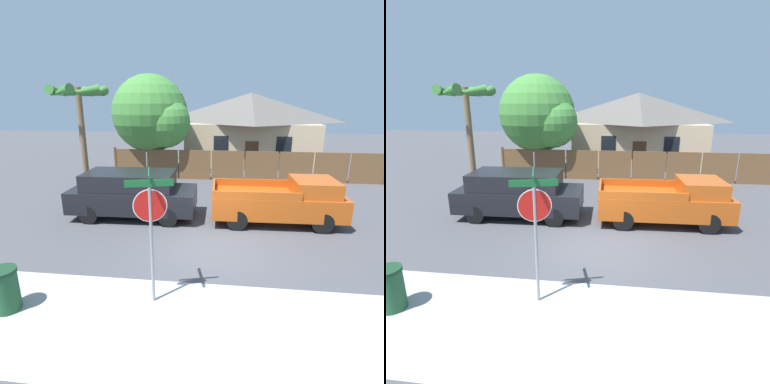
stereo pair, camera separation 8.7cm
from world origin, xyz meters
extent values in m
plane|color=#47474C|center=(0.00, 0.00, 0.00)|extent=(80.00, 80.00, 0.00)
cube|color=#A3A39E|center=(0.00, -3.60, 0.00)|extent=(36.00, 3.20, 0.01)
cube|color=brown|center=(-5.51, 9.05, 0.89)|extent=(1.91, 0.06, 1.78)
cube|color=brown|center=(-3.52, 9.05, 0.89)|extent=(1.91, 0.06, 1.78)
cube|color=brown|center=(-1.54, 9.05, 0.89)|extent=(1.91, 0.06, 1.78)
cube|color=brown|center=(0.44, 9.05, 0.89)|extent=(1.91, 0.06, 1.78)
cube|color=brown|center=(2.43, 9.05, 0.89)|extent=(1.91, 0.06, 1.78)
cube|color=brown|center=(4.41, 9.05, 0.89)|extent=(1.91, 0.06, 1.78)
cube|color=brown|center=(6.40, 9.05, 0.89)|extent=(1.91, 0.06, 1.78)
cube|color=brown|center=(8.38, 9.05, 0.89)|extent=(1.91, 0.06, 1.78)
cube|color=brown|center=(-6.50, 9.05, 0.94)|extent=(0.12, 0.12, 1.88)
cube|color=beige|center=(2.06, 15.27, 1.55)|extent=(9.35, 6.50, 3.10)
pyramid|color=#5B5651|center=(2.06, 15.27, 4.17)|extent=(10.10, 7.02, 2.15)
cube|color=black|center=(-0.04, 12.00, 1.80)|extent=(1.00, 0.04, 1.10)
cube|color=black|center=(4.16, 12.00, 1.80)|extent=(1.00, 0.04, 1.10)
cube|color=brown|center=(2.06, 12.00, 1.00)|extent=(0.90, 0.04, 2.00)
cylinder|color=brown|center=(-4.47, 10.17, 1.03)|extent=(0.40, 0.40, 2.07)
sphere|color=#428438|center=(-4.47, 10.17, 3.85)|extent=(4.74, 4.74, 4.74)
sphere|color=#478F3C|center=(-3.41, 9.57, 3.37)|extent=(3.08, 3.08, 3.08)
cylinder|color=brown|center=(-6.42, 4.86, 2.59)|extent=(0.28, 0.28, 5.17)
cone|color=#387A33|center=(-5.51, 4.86, 4.92)|extent=(0.44, 1.70, 0.69)
cone|color=#387A33|center=(-5.96, 5.65, 4.92)|extent=(1.70, 1.23, 0.69)
cone|color=#387A33|center=(-6.87, 5.65, 4.92)|extent=(1.70, 1.23, 0.69)
cone|color=#387A33|center=(-7.33, 4.86, 4.92)|extent=(0.44, 1.70, 0.69)
cone|color=#387A33|center=(-6.87, 4.08, 4.92)|extent=(1.70, 1.23, 0.69)
cone|color=#387A33|center=(-5.96, 4.08, 4.92)|extent=(1.70, 1.23, 0.69)
cube|color=black|center=(-3.31, 2.47, 0.77)|extent=(5.03, 2.15, 0.86)
cube|color=black|center=(-3.44, 2.47, 1.53)|extent=(3.53, 1.96, 0.67)
cube|color=black|center=(-1.78, 2.51, 1.53)|extent=(0.10, 1.80, 0.56)
cylinder|color=black|center=(-1.79, 3.42, 0.36)|extent=(0.72, 0.22, 0.72)
cylinder|color=black|center=(-1.75, 1.59, 0.36)|extent=(0.72, 0.22, 0.72)
cylinder|color=black|center=(-4.88, 3.35, 0.36)|extent=(0.72, 0.22, 0.72)
cylinder|color=black|center=(-4.84, 1.53, 0.36)|extent=(0.72, 0.22, 0.72)
cube|color=#B74C14|center=(2.31, 2.47, 0.78)|extent=(4.91, 2.07, 0.84)
cube|color=#B74C14|center=(3.65, 2.50, 1.48)|extent=(1.60, 1.84, 0.57)
cube|color=#B74C14|center=(1.46, 3.39, 1.34)|extent=(3.05, 0.15, 0.29)
cube|color=#B74C14|center=(1.50, 1.52, 1.34)|extent=(3.05, 0.15, 0.29)
cube|color=#B74C14|center=(-0.09, 2.42, 1.34)|extent=(0.12, 1.86, 0.29)
cylinder|color=black|center=(3.80, 3.38, 0.38)|extent=(0.76, 0.22, 0.76)
cylinder|color=black|center=(3.84, 1.64, 0.38)|extent=(0.76, 0.22, 0.76)
cylinder|color=black|center=(0.78, 3.31, 0.38)|extent=(0.76, 0.22, 0.76)
cylinder|color=black|center=(0.82, 1.57, 0.38)|extent=(0.76, 0.22, 0.76)
cylinder|color=gray|center=(-1.24, -2.81, 1.38)|extent=(0.07, 0.07, 2.77)
cylinder|color=red|center=(-1.24, -2.81, 2.37)|extent=(0.68, 0.20, 0.70)
cylinder|color=white|center=(-1.24, -2.81, 2.37)|extent=(0.72, 0.20, 0.74)
cube|color=#19602D|center=(-1.24, -2.81, 2.87)|extent=(1.00, 0.28, 0.15)
cube|color=#19602D|center=(-1.24, -2.81, 3.05)|extent=(0.26, 0.90, 0.15)
cylinder|color=#1E4C2D|center=(-4.42, -3.49, 0.47)|extent=(0.56, 0.56, 0.93)
cylinder|color=#163922|center=(-4.42, -3.49, 0.97)|extent=(0.59, 0.59, 0.08)
camera|label=1|loc=(0.35, -8.71, 4.47)|focal=28.00mm
camera|label=2|loc=(0.44, -8.70, 4.47)|focal=28.00mm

